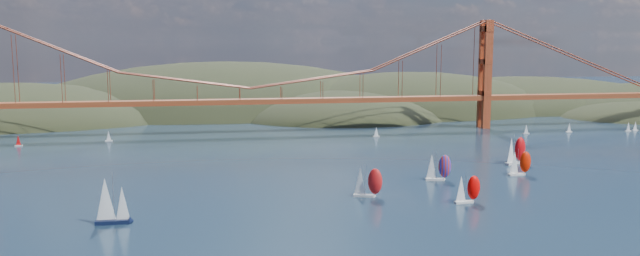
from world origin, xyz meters
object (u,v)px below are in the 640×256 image
at_px(racer_3, 515,150).
at_px(racer_rwb, 438,167).
at_px(sloop_navy, 110,201).
at_px(racer_0, 367,182).
at_px(racer_1, 467,189).
at_px(racer_2, 520,163).

xyz_separation_m(racer_3, racer_rwb, (-37.47, -21.01, -0.70)).
xyz_separation_m(sloop_navy, racer_3, (133.28, 53.12, -0.48)).
bearing_deg(racer_3, racer_rwb, -174.75).
bearing_deg(racer_0, racer_3, 51.10).
height_order(racer_1, racer_3, racer_3).
bearing_deg(racer_rwb, racer_1, -84.89).
xyz_separation_m(sloop_navy, racer_1, (93.67, 3.80, -1.57)).
distance_m(racer_2, racer_rwb, 29.72).
distance_m(racer_1, racer_rwb, 28.40).
height_order(racer_1, racer_2, racer_2).
height_order(racer_1, racer_rwb, racer_rwb).
bearing_deg(racer_2, racer_3, 62.42).
distance_m(sloop_navy, racer_3, 143.48).
bearing_deg(racer_rwb, racer_0, -138.97).
relative_size(racer_1, racer_rwb, 0.91).
relative_size(racer_2, racer_3, 0.83).
relative_size(racer_0, racer_1, 1.11).
xyz_separation_m(racer_2, racer_3, (7.87, 18.30, 0.89)).
bearing_deg(sloop_navy, racer_3, 20.98).
bearing_deg(racer_2, sloop_navy, -168.77).
bearing_deg(racer_1, racer_rwb, 79.11).
height_order(racer_0, racer_3, racer_3).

